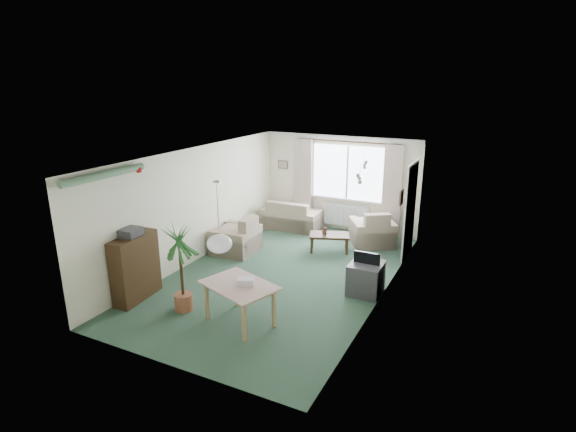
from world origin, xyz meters
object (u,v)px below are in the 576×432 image
at_px(dining_table, 240,304).
at_px(bookshelf, 135,268).
at_px(houseplant, 181,267).
at_px(pet_bed, 367,283).
at_px(armchair_left, 235,234).
at_px(coffee_table, 329,243).
at_px(armchair_corner, 372,227).
at_px(sofa, 292,214).
at_px(tv_cube, 366,278).

bearing_deg(dining_table, bookshelf, -177.61).
distance_m(houseplant, pet_bed, 3.44).
bearing_deg(armchair_left, coffee_table, 115.25).
bearing_deg(dining_table, pet_bed, 57.12).
bearing_deg(bookshelf, houseplant, -3.10).
bearing_deg(bookshelf, armchair_corner, 51.99).
relative_size(sofa, armchair_corner, 1.59).
bearing_deg(houseplant, dining_table, 2.95).
bearing_deg(bookshelf, tv_cube, 24.45).
bearing_deg(tv_cube, coffee_table, 128.64).
height_order(armchair_corner, tv_cube, armchair_corner).
bearing_deg(dining_table, armchair_corner, 78.91).
distance_m(dining_table, pet_bed, 2.63).
distance_m(armchair_corner, houseplant, 4.88).
bearing_deg(bookshelf, coffee_table, 53.96).
bearing_deg(sofa, armchair_corner, 172.24).
height_order(sofa, dining_table, sofa).
bearing_deg(sofa, coffee_table, 141.42).
bearing_deg(pet_bed, houseplant, -137.96).
distance_m(sofa, armchair_corner, 2.20).
relative_size(bookshelf, houseplant, 0.76).
bearing_deg(coffee_table, sofa, 143.52).
bearing_deg(armchair_corner, houseplant, 35.12).
distance_m(armchair_corner, bookshelf, 5.37).
height_order(dining_table, tv_cube, dining_table).
bearing_deg(coffee_table, tv_cube, -50.73).
distance_m(bookshelf, dining_table, 2.09).
xyz_separation_m(bookshelf, dining_table, (2.07, 0.09, -0.26)).
bearing_deg(armchair_left, pet_bed, 80.81).
relative_size(armchair_left, bookshelf, 0.80).
height_order(armchair_left, bookshelf, bookshelf).
xyz_separation_m(armchair_left, dining_table, (1.73, -2.57, -0.09)).
xyz_separation_m(armchair_corner, houseplant, (-1.94, -4.46, 0.35)).
xyz_separation_m(armchair_corner, dining_table, (-0.86, -4.41, -0.09)).
xyz_separation_m(sofa, bookshelf, (-0.74, -4.71, 0.21)).
distance_m(armchair_corner, coffee_table, 1.15).
distance_m(armchair_corner, tv_cube, 2.58).
xyz_separation_m(sofa, pet_bed, (2.75, -2.42, -0.32)).
relative_size(bookshelf, pet_bed, 2.23).
distance_m(dining_table, tv_cube, 2.41).
xyz_separation_m(coffee_table, pet_bed, (1.29, -1.35, -0.15)).
xyz_separation_m(houseplant, dining_table, (1.08, 0.06, -0.44)).
bearing_deg(pet_bed, bookshelf, -146.76).
bearing_deg(armchair_left, houseplant, 11.31).
xyz_separation_m(sofa, armchair_left, (-0.40, -2.06, 0.04)).
distance_m(armchair_left, coffee_table, 2.11).
bearing_deg(pet_bed, sofa, 138.63).
xyz_separation_m(houseplant, tv_cube, (2.55, 1.96, -0.48)).
bearing_deg(houseplant, pet_bed, 42.04).
bearing_deg(tv_cube, armchair_left, 167.65).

